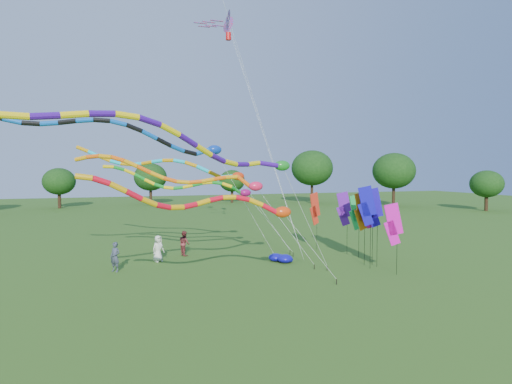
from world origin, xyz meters
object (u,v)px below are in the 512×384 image
object	(u,v)px
tube_kite_orange	(191,176)
person_c	(184,243)
person_a	(158,249)
person_b	(115,257)
blue_nylon_heap	(281,258)
tube_kite_red	(217,203)

from	to	relation	value
tube_kite_orange	person_c	xyz separation A→B (m)	(0.28, 4.60, -4.83)
person_a	person_b	xyz separation A→B (m)	(-2.73, -2.05, 0.02)
tube_kite_orange	blue_nylon_heap	distance (m)	8.14
tube_kite_orange	person_c	world-z (taller)	tube_kite_orange
tube_kite_red	person_a	bearing A→B (deg)	96.97
tube_kite_orange	person_b	xyz separation A→B (m)	(-4.42, 1.10, -4.82)
tube_kite_orange	person_b	bearing A→B (deg)	-176.93
tube_kite_red	person_b	xyz separation A→B (m)	(-4.52, 7.20, -3.65)
person_b	person_c	world-z (taller)	person_b
tube_kite_red	blue_nylon_heap	bearing A→B (deg)	44.36
tube_kite_red	person_b	size ratio (longest dim) A/B	6.98
blue_nylon_heap	person_a	size ratio (longest dim) A/B	0.85
tube_kite_orange	tube_kite_red	bearing A→B (deg)	-72.01
person_b	tube_kite_orange	bearing A→B (deg)	28.35
tube_kite_red	tube_kite_orange	bearing A→B (deg)	86.93
tube_kite_orange	person_c	bearing A→B (deg)	103.59
tube_kite_orange	blue_nylon_heap	world-z (taller)	tube_kite_orange
tube_kite_red	person_a	xyz separation A→B (m)	(-1.80, 9.26, -3.67)
tube_kite_red	person_c	size ratio (longest dim) A/B	7.04
person_a	person_c	distance (m)	2.44
tube_kite_red	person_a	size ratio (longest dim) A/B	7.12
person_a	person_c	bearing A→B (deg)	5.26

